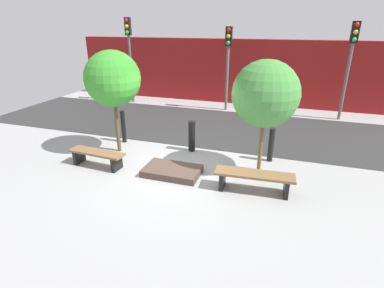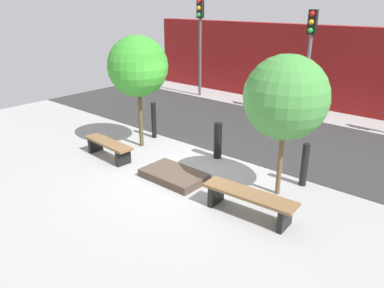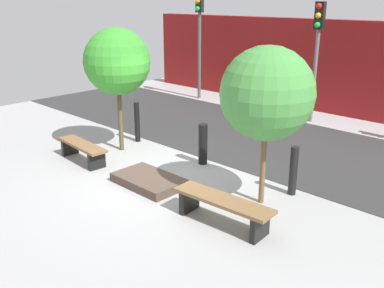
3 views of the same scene
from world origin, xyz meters
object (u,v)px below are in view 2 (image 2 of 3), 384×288
at_px(bollard_far_left, 154,120).
at_px(bollard_left, 218,140).
at_px(traffic_light_mid_west, 310,45).
at_px(bench_right, 249,199).
at_px(planter_bed, 174,175).
at_px(tree_behind_left_bench, 138,67).
at_px(tree_behind_right_bench, 286,98).
at_px(bench_left, 108,146).
at_px(traffic_light_west, 200,30).
at_px(bollard_center, 304,165).

relative_size(bollard_far_left, bollard_left, 1.13).
relative_size(bollard_far_left, traffic_light_mid_west, 0.30).
bearing_deg(bench_right, planter_bed, 171.00).
height_order(tree_behind_left_bench, bollard_left, tree_behind_left_bench).
height_order(tree_behind_right_bench, bollard_far_left, tree_behind_right_bench).
height_order(bench_left, traffic_light_west, traffic_light_west).
height_order(bench_right, traffic_light_mid_west, traffic_light_mid_west).
xyz_separation_m(tree_behind_left_bench, bollard_far_left, (-0.23, 0.71, -1.69)).
xyz_separation_m(bollard_left, traffic_light_west, (-4.76, 4.99, 2.24)).
bearing_deg(bollard_left, planter_bed, -90.00).
distance_m(bollard_left, traffic_light_mid_west, 5.38).
bearing_deg(tree_behind_right_bench, bollard_far_left, 171.02).
relative_size(planter_bed, bollard_far_left, 1.36).
bearing_deg(bollard_left, bench_left, -139.09).
xyz_separation_m(bollard_left, traffic_light_mid_west, (0.00, 4.99, 2.00)).
bearing_deg(bollard_left, traffic_light_mid_west, 90.00).
bearing_deg(bollard_center, bollard_far_left, 180.00).
xyz_separation_m(bench_left, planter_bed, (2.14, 0.20, -0.23)).
bearing_deg(bench_left, bollard_left, 44.57).
relative_size(bench_left, traffic_light_west, 0.42).
bearing_deg(traffic_light_mid_west, tree_behind_right_bench, -69.43).
height_order(bollard_left, bollard_center, bollard_center).
bearing_deg(bench_left, bollard_far_left, 100.80).
bearing_deg(bollard_center, traffic_light_mid_west, 115.43).
bearing_deg(bench_right, bollard_far_left, 154.00).
distance_m(bench_left, bench_right, 4.28).
bearing_deg(bollard_far_left, bollard_center, 0.00).
distance_m(bench_right, tree_behind_right_bench, 2.08).
height_order(bench_left, bollard_center, bollard_center).
xyz_separation_m(bollard_far_left, bollard_left, (2.37, 0.00, -0.06)).
distance_m(bench_right, bollard_left, 2.84).
bearing_deg(bollard_far_left, tree_behind_right_bench, -8.98).
bearing_deg(bollard_left, tree_behind_right_bench, -18.44).
height_order(tree_behind_left_bench, bollard_far_left, tree_behind_left_bench).
relative_size(bench_right, traffic_light_west, 0.47).
relative_size(bench_right, planter_bed, 1.27).
bearing_deg(traffic_light_mid_west, bench_left, -107.37).
relative_size(planter_bed, traffic_light_west, 0.37).
distance_m(planter_bed, bollard_center, 2.92).
bearing_deg(tree_behind_right_bench, bollard_center, 71.96).
relative_size(bollard_left, bollard_center, 0.97).
bearing_deg(planter_bed, bollard_far_left, 145.11).
bearing_deg(tree_behind_right_bench, traffic_light_mid_west, 110.57).
bearing_deg(bench_left, bollard_center, 26.00).
height_order(bollard_far_left, traffic_light_mid_west, traffic_light_mid_west).
relative_size(planter_bed, bollard_center, 1.49).
bearing_deg(planter_bed, bench_right, -5.34).
xyz_separation_m(bench_left, traffic_light_mid_west, (2.14, 6.85, 2.16)).
relative_size(traffic_light_west, traffic_light_mid_west, 1.10).
bearing_deg(bollard_center, bench_left, -157.66).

